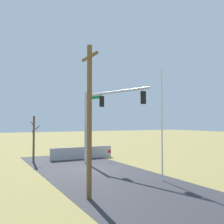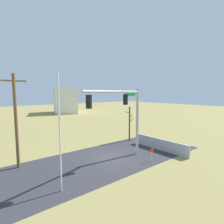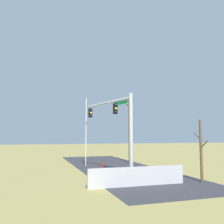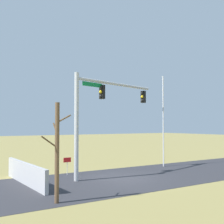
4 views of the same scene
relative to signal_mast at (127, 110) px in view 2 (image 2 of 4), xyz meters
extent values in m
plane|color=olive|center=(-0.87, 1.46, -4.81)|extent=(160.00, 160.00, 0.00)
cube|color=#2D2D33|center=(-4.87, 1.46, -4.80)|extent=(28.00, 8.00, 0.01)
cube|color=#B7B5AD|center=(3.04, 0.54, -4.80)|extent=(6.00, 6.00, 0.01)
cube|color=#A8A8AD|center=(4.98, -0.22, -4.18)|extent=(0.20, 6.86, 1.26)
cylinder|color=#B2B5BA|center=(2.04, 0.54, -1.40)|extent=(0.28, 0.28, 6.81)
cylinder|color=#B2B5BA|center=(-1.70, -0.45, 1.65)|extent=(7.54, 2.17, 0.20)
cube|color=#0F7238|center=(0.69, 0.18, 1.37)|extent=(1.75, 0.49, 0.28)
cube|color=black|center=(-0.21, -0.05, 0.95)|extent=(0.32, 0.41, 0.96)
sphere|color=black|center=(-0.06, -0.02, 1.25)|extent=(0.22, 0.22, 0.22)
sphere|color=yellow|center=(-0.06, -0.02, 0.95)|extent=(0.22, 0.22, 0.22)
sphere|color=black|center=(-0.06, -0.02, 0.65)|extent=(0.22, 0.22, 0.22)
cube|color=black|center=(-4.85, -1.28, 0.95)|extent=(0.32, 0.41, 0.96)
sphere|color=black|center=(-4.70, -1.24, 1.25)|extent=(0.22, 0.22, 0.22)
sphere|color=yellow|center=(-4.70, -1.24, 0.95)|extent=(0.22, 0.22, 0.22)
sphere|color=black|center=(-4.70, -1.24, 0.65)|extent=(0.22, 0.22, 0.22)
cylinder|color=silver|center=(-7.01, -1.27, -0.99)|extent=(0.10, 0.10, 7.63)
cylinder|color=brown|center=(-8.33, 4.57, -0.84)|extent=(0.26, 0.26, 7.93)
cube|color=brown|center=(-8.33, 4.57, 2.52)|extent=(1.90, 0.12, 0.12)
cylinder|color=brown|center=(5.13, 4.78, -2.55)|extent=(0.20, 0.20, 4.52)
cylinder|color=brown|center=(5.49, 4.78, -2.07)|extent=(0.78, 0.07, 0.57)
cylinder|color=brown|center=(4.89, 4.98, -1.03)|extent=(0.54, 0.47, 0.39)
cylinder|color=brown|center=(5.10, 4.51, -1.49)|extent=(0.12, 0.61, 0.55)
cylinder|color=silver|center=(1.60, -1.75, -4.36)|extent=(0.04, 0.04, 0.90)
cube|color=red|center=(1.60, -1.75, -3.75)|extent=(0.56, 0.02, 0.32)
cube|color=silver|center=(12.67, 41.08, -0.85)|extent=(9.31, 11.48, 7.91)
camera|label=1|loc=(-20.34, 9.64, -0.88)|focal=40.38mm
camera|label=2|loc=(-11.44, -11.93, 1.60)|focal=28.81mm
camera|label=3|loc=(20.36, -6.98, -1.47)|focal=39.28mm
camera|label=4|loc=(10.46, 17.39, -1.31)|focal=47.89mm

